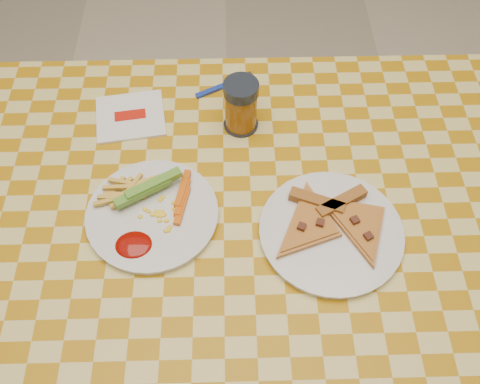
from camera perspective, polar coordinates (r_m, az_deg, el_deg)
name	(u,v)px	position (r m, az deg, el deg)	size (l,w,h in m)	color
ground	(230,354)	(1.67, -1.06, -16.91)	(8.00, 8.00, 0.00)	beige
table	(225,243)	(1.04, -1.64, -5.46)	(1.28, 0.88, 0.76)	silver
plate_left	(153,215)	(0.99, -9.30, -2.46)	(0.24, 0.24, 0.01)	silver
plate_right	(331,233)	(0.97, 9.67, -4.28)	(0.25, 0.25, 0.01)	silver
fries_veggies	(147,203)	(0.98, -9.85, -1.13)	(0.20, 0.18, 0.04)	gold
pizza_slices	(333,221)	(0.97, 9.84, -3.10)	(0.28, 0.23, 0.02)	#BC7139
drink_glass	(241,106)	(1.07, 0.11, 9.17)	(0.07, 0.07, 0.12)	black
napkin	(130,116)	(1.15, -11.61, 7.92)	(0.16, 0.15, 0.01)	white
fork	(226,85)	(1.19, -1.55, 11.36)	(0.13, 0.08, 0.01)	navy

